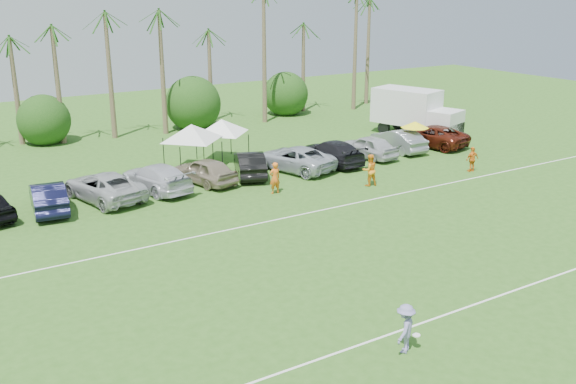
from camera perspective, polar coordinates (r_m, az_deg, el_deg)
ground at (r=23.22m, az=16.44°, el=-12.77°), size 120.00×120.00×0.00m
field_lines at (r=28.45m, az=4.48°, el=-6.17°), size 80.00×12.10×0.01m
palm_tree_3 at (r=51.48m, az=-24.12°, el=14.64°), size 2.40×2.40×11.90m
palm_tree_4 at (r=52.35m, az=-19.36°, el=12.35°), size 2.40×2.40×8.90m
palm_tree_5 at (r=53.31m, az=-15.17°, el=13.74°), size 2.40×2.40×9.90m
palm_tree_6 at (r=54.57m, az=-11.10°, el=15.00°), size 2.40×2.40×10.90m
palm_tree_7 at (r=56.09m, az=-7.19°, el=16.12°), size 2.40×2.40×11.90m
palm_tree_8 at (r=58.48m, az=-2.51°, el=13.76°), size 2.40×2.40×8.90m
palm_tree_9 at (r=61.03m, az=1.72°, el=14.75°), size 2.40×2.40×9.90m
palm_tree_10 at (r=63.87m, az=5.62°, el=15.59°), size 2.40×2.40×10.90m
palm_tree_11 at (r=66.33m, az=8.51°, el=16.29°), size 2.40×2.40×11.90m
bush_tree_1 at (r=53.66m, az=-21.07°, el=6.12°), size 4.00×4.00×4.00m
bush_tree_2 at (r=57.02m, az=-9.13°, el=7.70°), size 4.00×4.00×4.00m
bush_tree_3 at (r=61.49m, az=-0.43°, el=8.64°), size 4.00×4.00×4.00m
sideline_player_a at (r=37.29m, az=-1.18°, el=1.26°), size 0.70×0.46×1.88m
sideline_player_b at (r=39.07m, az=7.27°, el=1.95°), size 1.06×0.89×1.95m
sideline_player_c at (r=43.50m, az=16.06°, el=2.81°), size 1.00×0.49×1.65m
box_truck at (r=53.16m, az=11.30°, el=7.05°), size 4.74×7.63×3.69m
canopy_tent_left at (r=42.04m, az=-8.60°, el=5.97°), size 4.45×4.45×3.60m
canopy_tent_right at (r=44.38m, az=-5.94°, el=6.45°), size 4.18×4.18×3.39m
market_umbrella at (r=47.56m, az=11.22°, el=5.90°), size 2.04×2.04×2.27m
frisbee_player at (r=21.80m, az=10.38°, el=-11.85°), size 1.27×1.11×1.71m
parked_car_1 at (r=36.67m, az=-20.54°, el=-0.41°), size 2.25×5.03×1.60m
parked_car_2 at (r=37.63m, az=-16.04°, el=0.49°), size 3.94×6.23×1.60m
parked_car_3 at (r=38.63m, az=-11.68°, el=1.26°), size 3.36×5.87×1.60m
parked_car_4 at (r=39.60m, az=-7.39°, el=1.89°), size 2.94×5.02×1.60m
parked_car_5 at (r=40.90m, az=-3.42°, el=2.52°), size 3.40×5.14×1.60m
parked_car_6 at (r=42.12m, az=0.53°, el=3.00°), size 4.27×6.30×1.60m
parked_car_7 at (r=43.88m, az=3.92°, el=3.56°), size 2.29×5.54×1.60m
parked_car_8 at (r=45.69m, az=7.12°, el=4.04°), size 2.45×4.90×1.60m
parked_car_9 at (r=47.91m, az=9.77°, el=4.56°), size 1.85×4.92×1.60m
parked_car_10 at (r=49.89m, az=12.57°, el=4.91°), size 3.94×6.23×1.60m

